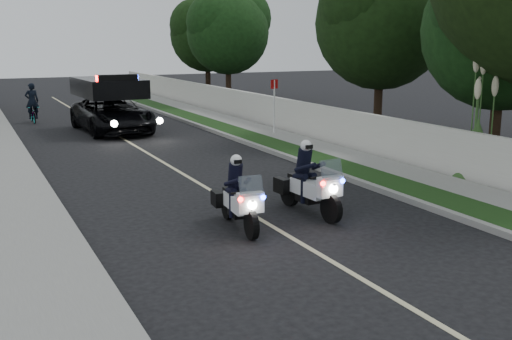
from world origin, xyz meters
The scene contains 18 objects.
ground centered at (0.00, 0.00, 0.00)m, with size 120.00×120.00×0.00m, color black.
curb_right centered at (4.10, 10.00, 0.07)m, with size 0.20×60.00×0.15m, color gray.
grass_verge centered at (4.80, 10.00, 0.08)m, with size 1.20×60.00×0.16m, color #193814.
sidewalk_right centered at (6.10, 10.00, 0.08)m, with size 1.40×60.00×0.16m, color gray.
property_wall centered at (7.10, 10.00, 0.75)m, with size 0.22×60.00×1.50m, color beige.
curb_left centered at (-4.10, 10.00, 0.07)m, with size 0.20×60.00×0.15m, color gray.
lane_marking centered at (0.00, 10.00, 0.00)m, with size 0.12×50.00×0.01m, color #BFB78C.
police_moto_left centered at (-0.72, 0.40, 0.00)m, with size 0.68×1.93×1.64m, color white, non-canonical shape.
police_moto_right centered at (1.26, 0.70, 0.00)m, with size 0.73×2.09×1.78m, color silver, non-canonical shape.
police_suv centered at (0.06, 15.96, 0.00)m, with size 2.68×5.80×2.82m, color black.
bicycle centered at (-2.82, 20.83, 0.00)m, with size 0.55×1.59×0.83m, color black.
cyclist centered at (-2.82, 20.83, 0.00)m, with size 0.64×0.43×1.79m, color black.
sign_post centered at (6.00, 11.56, 0.00)m, with size 0.40×0.40×2.52m, color red, non-canonical shape.
pampas_far centered at (7.60, 1.70, 0.00)m, with size 1.42×1.42×4.06m, color beige, non-canonical shape.
tree_right_b centered at (9.64, 2.94, 0.00)m, with size 5.10×5.10×8.50m, color #163913, non-canonical shape.
tree_right_c centered at (10.11, 9.79, 0.00)m, with size 5.55×5.55×9.25m, color black, non-canonical shape.
tree_right_d centered at (9.69, 25.00, 0.00)m, with size 5.27×5.27×8.78m, color #173A13, non-canonical shape.
tree_right_e centered at (9.91, 29.17, 0.00)m, with size 5.17×5.17×8.62m, color #163310, non-canonical shape.
Camera 1 is at (-5.99, -11.33, 4.08)m, focal length 42.53 mm.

